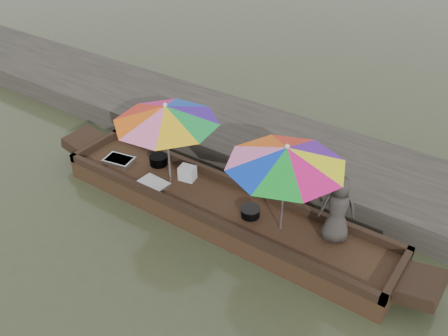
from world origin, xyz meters
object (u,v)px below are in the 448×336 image
Objects in this scene: cooking_pot at (159,160)px; supply_bag at (187,173)px; charcoal_grill at (250,212)px; tray_scallop at (153,184)px; vendor at (338,209)px; umbrella_stern at (284,189)px; tray_crayfish at (119,161)px; boat_hull at (221,211)px; umbrella_bow at (168,144)px.

cooking_pot is 0.76m from supply_bag.
charcoal_grill is 1.51m from supply_bag.
vendor is (3.20, 0.56, 0.54)m from tray_scallop.
tray_crayfish is at bearing -178.40° from umbrella_stern.
tray_scallop is 1.92× the size of supply_bag.
tray_crayfish is 2.89m from charcoal_grill.
boat_hull is 21.93× the size of supply_bag.
cooking_pot is 0.30× the size of vendor.
tray_crayfish is at bearing -177.59° from boat_hull.
tray_crayfish reaches higher than tray_scallop.
supply_bag reaches higher than boat_hull.
vendor is at bearing 12.10° from charcoal_grill.
boat_hull is at bearing 0.00° from umbrella_bow.
tray_crayfish reaches higher than boat_hull.
supply_bag is 0.15× the size of umbrella_stern.
umbrella_bow reaches higher than tray_crayfish.
umbrella_stern is at bearing 6.60° from tray_scallop.
supply_bag is (-1.49, 0.23, 0.06)m from charcoal_grill.
tray_scallop is 1.89m from charcoal_grill.
tray_crayfish is 1.75× the size of charcoal_grill.
boat_hull is 3.40× the size of umbrella_stern.
supply_bag is (1.40, 0.32, 0.09)m from tray_crayfish.
tray_scallop is (-1.27, -0.28, 0.21)m from boat_hull.
tray_scallop is at bearing -173.40° from umbrella_stern.
tray_scallop is (0.37, -0.58, -0.06)m from cooking_pot.
cooking_pot reaches higher than tray_scallop.
vendor reaches higher than boat_hull.
cooking_pot is (-1.64, 0.30, 0.26)m from boat_hull.
boat_hull is at bearing 2.41° from tray_crayfish.
vendor is at bearing 5.17° from umbrella_bow.
supply_bag is at bearing 46.41° from umbrella_bow.
umbrella_bow reaches higher than charcoal_grill.
charcoal_grill is 0.17× the size of umbrella_bow.
umbrella_stern reaches higher than charcoal_grill.
umbrella_bow and umbrella_stern have the same top height.
tray_crayfish is 1.03m from tray_scallop.
vendor is 0.63× the size of umbrella_stern.
tray_scallop is at bearing -57.32° from cooking_pot.
cooking_pot is at bearing 31.20° from tray_crayfish.
supply_bag is at bearing 12.87° from tray_crayfish.
supply_bag is at bearing 52.88° from tray_scallop.
boat_hull is 3.40× the size of umbrella_bow.
boat_hull is 1.50m from umbrella_stern.
boat_hull is 0.96m from supply_bag.
tray_crayfish is 4.27m from vendor.
umbrella_bow is at bearing 180.00° from boat_hull.
umbrella_bow is at bearing 180.00° from umbrella_stern.
vendor is (1.33, 0.29, 0.49)m from charcoal_grill.
cooking_pot is at bearing 151.24° from umbrella_bow.
umbrella_stern is (2.26, 0.00, 0.00)m from umbrella_bow.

